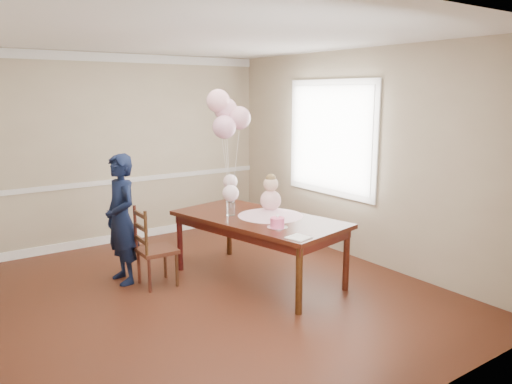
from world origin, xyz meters
name	(u,v)px	position (x,y,z in m)	size (l,w,h in m)	color
floor	(209,295)	(0.00, 0.00, 0.00)	(4.50, 5.00, 0.00)	#36170D
ceiling	(204,36)	(0.00, 0.00, 2.70)	(4.50, 5.00, 0.02)	white
wall_back	(120,150)	(0.00, 2.50, 1.35)	(4.50, 0.02, 2.70)	tan
wall_front	(404,223)	(0.00, -2.50, 1.35)	(4.50, 0.02, 2.70)	tan
wall_right	(359,156)	(2.25, 0.00, 1.35)	(0.02, 5.00, 2.70)	tan
chair_rail_trim	(122,181)	(0.00, 2.49, 0.90)	(4.50, 0.02, 0.07)	white
crown_molding	(115,58)	(0.00, 2.49, 2.63)	(4.50, 0.02, 0.12)	silver
baseboard_trim	(125,237)	(0.00, 2.49, 0.06)	(4.50, 0.02, 0.12)	white
window_frame	(331,138)	(2.23, 0.50, 1.55)	(0.02, 1.66, 1.56)	white
window_blinds	(330,138)	(2.21, 0.50, 1.55)	(0.01, 1.50, 1.40)	silver
dining_table_top	(259,219)	(0.71, 0.07, 0.73)	(1.00, 2.01, 0.05)	black
table_apron	(259,226)	(0.71, 0.07, 0.65)	(0.90, 1.91, 0.10)	black
table_leg_fl	(299,280)	(0.49, -0.92, 0.35)	(0.07, 0.07, 0.70)	black
table_leg_fr	(346,260)	(1.32, -0.75, 0.35)	(0.07, 0.07, 0.70)	black
table_leg_bl	(180,243)	(0.11, 0.89, 0.35)	(0.07, 0.07, 0.70)	black
table_leg_br	(229,229)	(0.93, 1.06, 0.35)	(0.07, 0.07, 0.70)	black
baby_skirt	(271,211)	(0.87, 0.05, 0.80)	(0.76, 0.76, 0.10)	#ECAEC3
baby_torso	(271,200)	(0.87, 0.05, 0.93)	(0.24, 0.24, 0.24)	#FC9FCB
baby_head	(271,184)	(0.87, 0.05, 1.12)	(0.17, 0.17, 0.17)	beige
baby_hair	(271,179)	(0.87, 0.05, 1.18)	(0.12, 0.12, 0.12)	brown
cake_platter	(277,227)	(0.61, -0.41, 0.76)	(0.22, 0.22, 0.01)	white
birthday_cake	(277,222)	(0.61, -0.41, 0.81)	(0.15, 0.15, 0.10)	#FF5088
cake_flower_a	(277,216)	(0.61, -0.41, 0.88)	(0.03, 0.03, 0.03)	white
cake_flower_b	(278,215)	(0.64, -0.39, 0.88)	(0.03, 0.03, 0.03)	white
rose_vase_near	(231,208)	(0.50, 0.33, 0.83)	(0.10, 0.10, 0.16)	silver
roses_near	(231,193)	(0.50, 0.33, 1.01)	(0.19, 0.19, 0.19)	#FFD5DC
rose_vase_far	(230,195)	(0.91, 0.98, 0.83)	(0.10, 0.10, 0.16)	silver
roses_far	(230,182)	(0.91, 0.98, 1.01)	(0.19, 0.19, 0.19)	silver
napkin	(298,237)	(0.55, -0.84, 0.76)	(0.20, 0.20, 0.01)	white
balloon_weight	(231,207)	(0.70, 0.63, 0.76)	(0.04, 0.04, 0.02)	silver
balloon_a	(224,127)	(0.60, 0.61, 1.76)	(0.28, 0.28, 0.28)	#E4A1BE
balloon_b	(239,118)	(0.80, 0.60, 1.86)	(0.28, 0.28, 0.28)	#D999AC
balloon_c	(226,109)	(0.70, 0.73, 1.96)	(0.28, 0.28, 0.28)	#E5A2B8
balloon_d	(218,101)	(0.59, 0.73, 2.06)	(0.28, 0.28, 0.28)	#FFB4C3
balloon_ribbon_a	(228,174)	(0.65, 0.62, 1.18)	(0.00, 0.00, 0.84)	white
balloon_ribbon_b	(235,169)	(0.75, 0.62, 1.23)	(0.00, 0.00, 0.94)	white
balloon_ribbon_c	(228,165)	(0.70, 0.68, 1.28)	(0.00, 0.00, 1.04)	white
balloon_ribbon_d	(225,161)	(0.64, 0.68, 1.33)	(0.00, 0.00, 1.14)	white
dining_chair_seat	(157,250)	(-0.32, 0.60, 0.41)	(0.40, 0.40, 0.05)	#3C1A10
chair_leg_fl	(150,275)	(-0.49, 0.44, 0.19)	(0.04, 0.04, 0.39)	black
chair_leg_fr	(177,270)	(-0.16, 0.43, 0.19)	(0.04, 0.04, 0.39)	black
chair_leg_bl	(139,267)	(-0.48, 0.77, 0.19)	(0.04, 0.04, 0.39)	#3B1710
chair_leg_br	(165,262)	(-0.15, 0.76, 0.19)	(0.04, 0.04, 0.39)	#381A0F
chair_back_post_l	(146,234)	(-0.51, 0.44, 0.67)	(0.04, 0.04, 0.51)	#321D0D
chair_back_post_r	(135,227)	(-0.50, 0.77, 0.67)	(0.04, 0.04, 0.51)	#33120E
chair_slat_low	(141,240)	(-0.50, 0.60, 0.56)	(0.03, 0.36, 0.05)	#391E0F
chair_slat_mid	(140,227)	(-0.50, 0.60, 0.70)	(0.03, 0.36, 0.05)	#341D0E
chair_slat_top	(140,215)	(-0.50, 0.60, 0.85)	(0.03, 0.36, 0.05)	#3A200F
woman	(121,219)	(-0.60, 0.92, 0.74)	(0.54, 0.36, 1.49)	black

